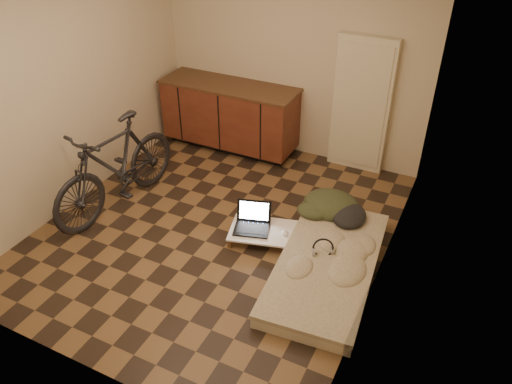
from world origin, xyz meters
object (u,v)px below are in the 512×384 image
at_px(bicycle, 115,162).
at_px(lap_desk, 264,231).
at_px(futon, 327,266).
at_px(laptop, 252,223).

relative_size(bicycle, lap_desk, 2.22).
bearing_deg(bicycle, lap_desk, 12.24).
distance_m(futon, laptop, 0.92).
xyz_separation_m(bicycle, futon, (2.50, -0.02, -0.51)).
bearing_deg(futon, lap_desk, 160.77).
xyz_separation_m(futon, lap_desk, (-0.76, 0.19, 0.02)).
xyz_separation_m(lap_desk, laptop, (-0.14, -0.01, 0.07)).
relative_size(lap_desk, laptop, 1.84).
height_order(futon, lap_desk, futon).
bearing_deg(lap_desk, futon, -29.23).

